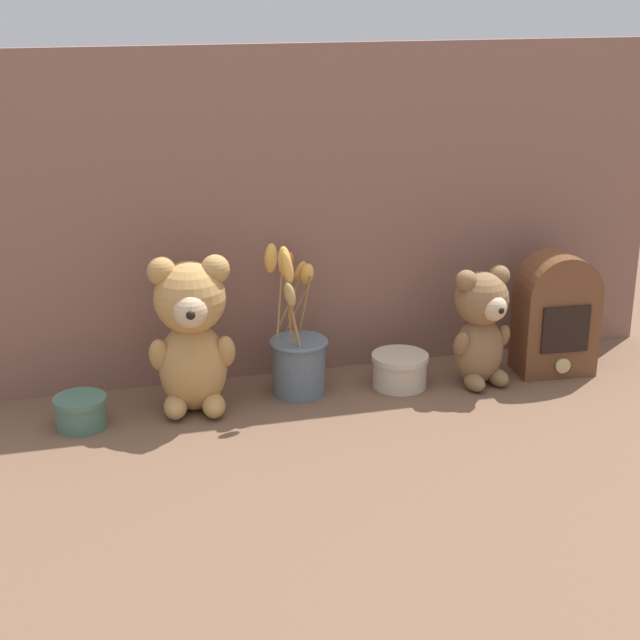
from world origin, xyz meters
The scene contains 8 objects.
ground_plane centered at (0.00, 0.00, 0.00)m, with size 4.00×4.00×0.00m, color brown.
backdrop_wall centered at (0.00, 0.17, 0.33)m, with size 1.52×0.02×0.65m.
teddy_bear_large centered at (-0.24, 0.02, 0.16)m, with size 0.16×0.15×0.30m.
teddy_bear_medium centered at (0.32, 0.00, 0.13)m, with size 0.13×0.12×0.24m.
flower_vase centered at (-0.04, 0.05, 0.09)m, with size 0.12×0.15×0.31m.
vintage_radio centered at (0.50, 0.02, 0.13)m, with size 0.16×0.11×0.25m.
decorative_tin_tall centered at (-0.45, 0.01, 0.03)m, with size 0.10×0.10×0.06m.
decorative_tin_short centered at (0.17, 0.03, 0.03)m, with size 0.11×0.11×0.07m.
Camera 1 is at (-0.45, -1.66, 0.77)m, focal length 55.00 mm.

